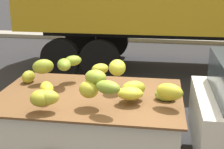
# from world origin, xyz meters

# --- Properties ---
(curb_strip) EXTENTS (80.00, 0.80, 0.16)m
(curb_strip) POSITION_xyz_m (0.00, 9.34, 0.08)
(curb_strip) COLOR gray
(curb_strip) RESTS_ON ground
(pickup_truck) EXTENTS (4.79, 1.91, 1.70)m
(pickup_truck) POSITION_xyz_m (1.19, 0.19, 0.89)
(pickup_truck) COLOR silver
(pickup_truck) RESTS_ON ground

